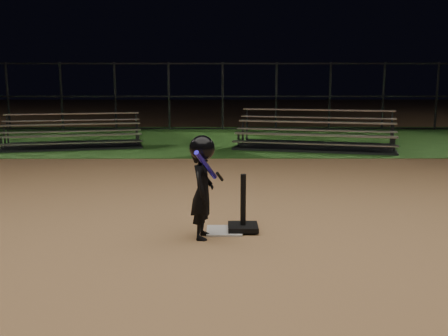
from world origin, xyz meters
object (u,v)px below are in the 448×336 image
child_batter (202,184)px  bleacher_left (73,140)px  home_plate (224,231)px  batting_tee (243,220)px  bleacher_right (315,140)px

child_batter → bleacher_left: child_batter is taller
home_plate → batting_tee: (0.24, 0.03, 0.14)m
bleacher_right → home_plate: bearing=-93.9°
bleacher_left → bleacher_right: bearing=-15.4°
batting_tee → child_batter: (-0.50, -0.28, 0.52)m
child_batter → bleacher_right: size_ratio=0.27×
bleacher_left → batting_tee: bearing=-74.0°
bleacher_right → child_batter: bearing=-95.1°
child_batter → bleacher_right: bearing=-12.8°
home_plate → child_batter: bearing=-136.7°
batting_tee → child_batter: 0.78m
batting_tee → bleacher_right: (2.32, 7.84, 0.07)m
batting_tee → bleacher_left: size_ratio=0.18×
home_plate → bleacher_left: size_ratio=0.11×
batting_tee → home_plate: bearing=-173.7°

